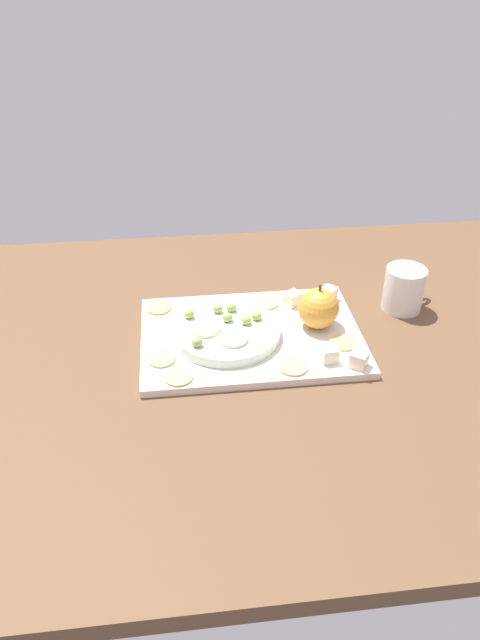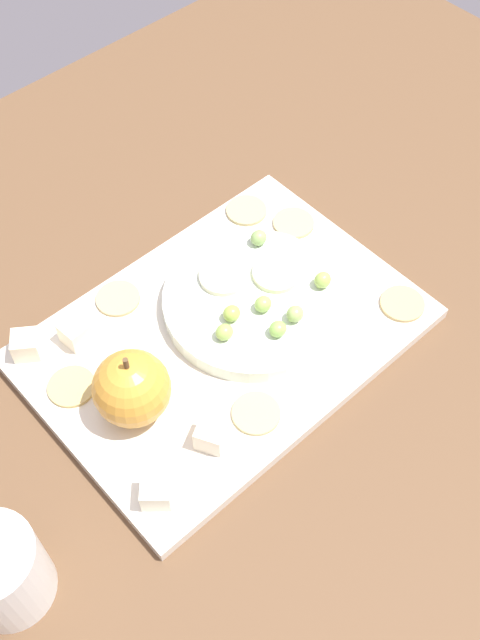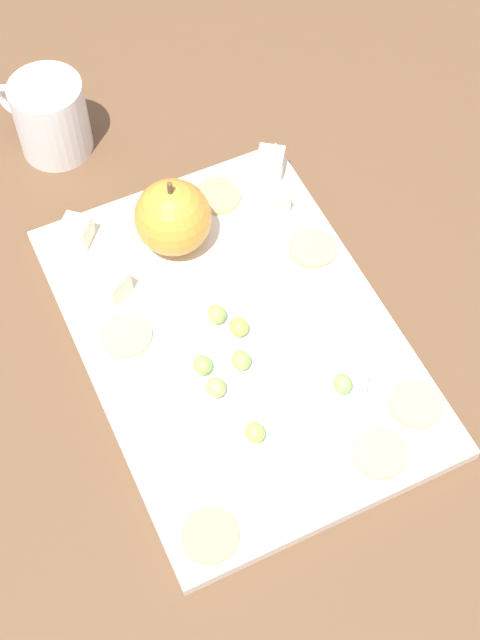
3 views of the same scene
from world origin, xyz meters
The scene contains 24 objects.
table centered at (0.00, 0.00, 1.52)cm, with size 134.00×93.78×3.04cm, color brown.
platter centered at (-0.35, -2.99, 3.73)cm, with size 38.87×27.48×1.39cm, color silver.
serving_dish centered at (4.40, -2.59, 5.36)cm, with size 18.90×18.90×1.86cm, color silver.
apple_whole centered at (-12.17, -3.93, 8.12)cm, with size 7.39×7.39×7.39cm, color gold.
apple_stem centered at (-12.17, -3.93, 12.42)cm, with size 0.50×0.50×1.20cm, color brown.
cheese_cube_0 centered at (-16.26, 8.46, 5.74)cm, with size 2.62×2.62×2.62cm, color #F5ECC8.
cheese_cube_1 centered at (-9.14, -11.51, 5.74)cm, with size 2.62×2.62×2.62cm, color beige.
cheese_cube_2 centered at (-16.37, -12.45, 5.74)cm, with size 2.62×2.62×2.62cm, color white.
cheese_cube_3 centered at (-11.73, 6.43, 5.74)cm, with size 2.62×2.62×2.62cm, color #F9E9C9.
cracker_0 centered at (15.93, 2.94, 4.63)cm, with size 4.71×4.71×0.40cm, color tan.
cracker_1 centered at (13.27, 8.06, 4.63)cm, with size 4.71×4.71×0.40cm, color tan.
cracker_2 centered at (16.28, -13.04, 4.63)cm, with size 4.71×4.71×0.40cm, color tan.
cracker_3 centered at (-5.55, 7.76, 4.63)cm, with size 4.71×4.71×0.40cm, color tan.
cracker_4 centered at (-15.44, 2.12, 4.63)cm, with size 4.71×4.71×0.40cm, color tan.
cracker_5 centered at (-4.10, -12.22, 4.63)cm, with size 4.71×4.71×0.40cm, color tan.
grape_0 centered at (9.82, 2.37, 7.14)cm, with size 1.86×1.67×1.70cm, color #89B05F.
grape_1 centered at (-1.19, -4.42, 7.11)cm, with size 1.86×1.67×1.65cm, color #96BC55.
grape_2 centered at (5.52, -7.57, 7.16)cm, with size 1.86×1.67×1.74cm, color #99B862.
grape_3 centered at (10.72, -6.39, 7.17)cm, with size 1.86×1.67×1.76cm, color #9CBF53.
grape_4 centered at (4.02, -4.48, 7.12)cm, with size 1.86×1.67×1.66cm, color #94BD55.
grape_5 centered at (0.87, -3.20, 7.12)cm, with size 1.86×1.67×1.67cm, color #9CBC4C.
grape_6 centered at (3.01, -7.69, 7.08)cm, with size 1.86×1.67×1.58cm, color #8AC154.
apple_slice_0 centered at (3.74, 1.33, 6.59)cm, with size 5.12×5.12×0.60cm, color beige.
apple_slice_1 centered at (8.13, -2.19, 6.59)cm, with size 5.12×5.12×0.60cm, color beige.
Camera 2 is at (-28.68, -36.93, 68.31)cm, focal length 42.38 mm.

